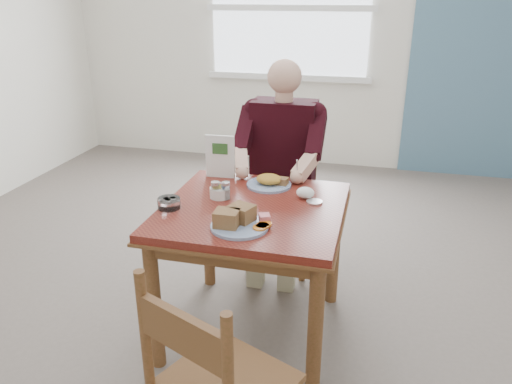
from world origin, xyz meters
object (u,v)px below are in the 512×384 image
(diner, at_px, (281,154))
(far_plate, at_px, (270,182))
(table, at_px, (253,226))
(near_plate, at_px, (238,220))
(chair_far, at_px, (283,197))

(diner, relative_size, far_plate, 4.95)
(table, xyz_separation_m, near_plate, (-0.01, -0.24, 0.14))
(chair_far, xyz_separation_m, diner, (0.00, -0.09, 0.33))
(table, height_order, far_plate, far_plate)
(chair_far, bearing_deg, near_plate, -90.30)
(far_plate, bearing_deg, diner, 92.99)
(near_plate, bearing_deg, far_plate, 87.15)
(far_plate, bearing_deg, table, -94.14)
(chair_far, distance_m, diner, 0.34)
(diner, distance_m, far_plate, 0.41)
(table, distance_m, chair_far, 0.81)
(far_plate, bearing_deg, chair_far, 92.45)
(table, xyz_separation_m, diner, (0.00, 0.71, 0.17))
(table, xyz_separation_m, far_plate, (0.02, 0.30, 0.14))
(table, bearing_deg, far_plate, 85.86)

